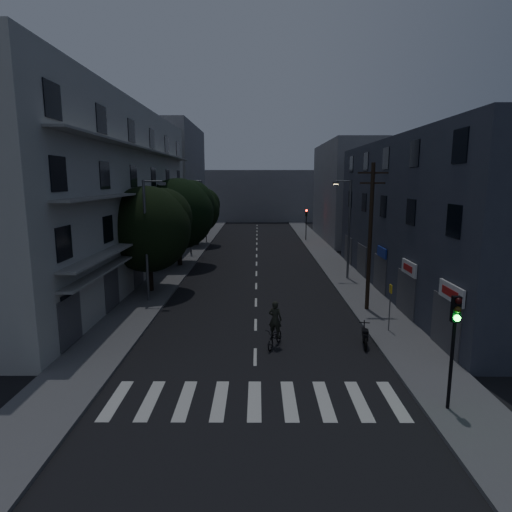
{
  "coord_description": "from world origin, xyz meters",
  "views": [
    {
      "loc": [
        0.11,
        -16.79,
        8.13
      ],
      "look_at": [
        0.0,
        12.0,
        3.0
      ],
      "focal_mm": 30.0,
      "sensor_mm": 36.0,
      "label": 1
    }
  ],
  "objects_px": {
    "bus_stop_sign": "(390,299)",
    "cyclist": "(275,331)",
    "traffic_signal_near": "(455,329)",
    "utility_pole": "(370,234)",
    "motorcycle": "(365,337)"
  },
  "relations": [
    {
      "from": "traffic_signal_near",
      "to": "utility_pole",
      "type": "height_order",
      "value": "utility_pole"
    },
    {
      "from": "bus_stop_sign",
      "to": "cyclist",
      "type": "relative_size",
      "value": 1.08
    },
    {
      "from": "bus_stop_sign",
      "to": "traffic_signal_near",
      "type": "bearing_deg",
      "value": -92.16
    },
    {
      "from": "traffic_signal_near",
      "to": "cyclist",
      "type": "relative_size",
      "value": 1.76
    },
    {
      "from": "cyclist",
      "to": "bus_stop_sign",
      "type": "bearing_deg",
      "value": 39.04
    },
    {
      "from": "cyclist",
      "to": "utility_pole",
      "type": "bearing_deg",
      "value": 65.96
    },
    {
      "from": "bus_stop_sign",
      "to": "motorcycle",
      "type": "bearing_deg",
      "value": -133.43
    },
    {
      "from": "cyclist",
      "to": "motorcycle",
      "type": "bearing_deg",
      "value": 22.89
    },
    {
      "from": "traffic_signal_near",
      "to": "cyclist",
      "type": "xyz_separation_m",
      "value": [
        -5.89,
        6.08,
        -2.31
      ]
    },
    {
      "from": "bus_stop_sign",
      "to": "motorcycle",
      "type": "xyz_separation_m",
      "value": [
        -1.74,
        -1.83,
        -1.43
      ]
    },
    {
      "from": "traffic_signal_near",
      "to": "motorcycle",
      "type": "distance_m",
      "value": 6.85
    },
    {
      "from": "traffic_signal_near",
      "to": "bus_stop_sign",
      "type": "distance_m",
      "value": 8.09
    },
    {
      "from": "utility_pole",
      "to": "traffic_signal_near",
      "type": "bearing_deg",
      "value": -90.52
    },
    {
      "from": "utility_pole",
      "to": "cyclist",
      "type": "distance_m",
      "value": 9.3
    },
    {
      "from": "motorcycle",
      "to": "bus_stop_sign",
      "type": "bearing_deg",
      "value": 56.05
    }
  ]
}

